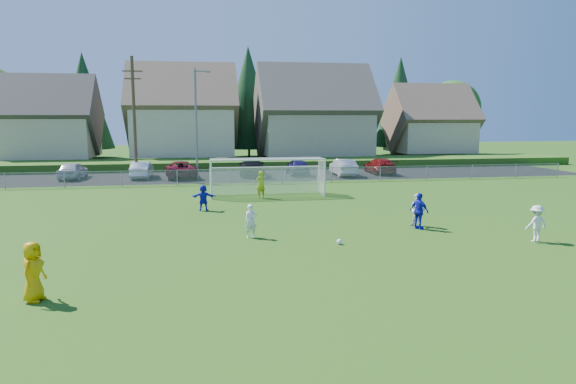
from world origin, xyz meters
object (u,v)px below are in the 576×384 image
Objects in this scene: player_white_c at (536,223)px; car_g at (380,166)px; car_a at (73,170)px; soccer_ball at (339,242)px; player_white_b at (418,210)px; car_b at (142,170)px; car_d at (252,167)px; player_blue_a at (419,211)px; car_f at (343,167)px; player_blue_b at (203,198)px; car_c at (181,169)px; soccer_goal at (267,171)px; referee at (33,272)px; goalkeeper at (261,185)px; car_e at (298,167)px; player_white_a at (251,221)px.

car_g is at bearing -101.83° from player_white_c.
soccer_ball is at bearing 125.34° from car_a.
player_white_b is (4.55, 2.67, 0.67)m from soccer_ball.
car_g is (26.58, -0.59, -0.02)m from car_a.
soccer_ball is at bearing 68.97° from car_g.
car_b is 9.31m from car_d.
player_white_c is 4.88m from player_blue_a.
car_a is (-15.89, 25.21, 0.61)m from soccer_ball.
player_white_c reaches higher than car_f.
player_blue_b reaches higher than car_c.
player_blue_a is 0.40× the size of car_a.
car_b is 0.57× the size of soccer_goal.
car_b is (-0.07, 29.59, -0.16)m from referee.
player_blue_b is at bearing 27.17° from player_blue_a.
player_white_b is 1.08× the size of player_blue_b.
goalkeeper reaches higher than soccer_ball.
player_white_c is 16.58m from goalkeeper.
player_blue_b is 0.28× the size of car_d.
car_c is (-1.71, 15.84, -0.01)m from player_blue_b.
car_d reaches higher than car_e.
car_f is at bearing 17.17° from car_g.
soccer_ball is 8.26m from player_white_c.
soccer_goal reaches higher than player_blue_a.
player_white_c is at bearing 0.16° from player_white_b.
car_c is 17.75m from car_g.
player_white_c is at bearing 114.69° from car_c.
goalkeeper reaches higher than player_white_b.
car_a is 1.01× the size of car_e.
player_white_a is 0.28× the size of car_c.
car_b is 1.01× the size of car_e.
car_a is (-20.29, 23.06, -0.12)m from player_blue_a.
soccer_goal is (0.54, 1.10, 0.75)m from goalkeeper.
player_white_b is at bearing 154.60° from player_blue_b.
car_a is at bearing -63.90° from goalkeeper.
player_white_c is (3.62, -3.61, -0.02)m from player_white_b.
car_a is 5.62m from car_b.
car_c is at bearing 3.32° from car_e.
player_blue_a is (-3.78, 3.09, 0.08)m from player_white_c.
goalkeeper is at bearing 69.76° from car_e.
player_white_a is 26.52m from car_a.
car_f is (2.57, 21.49, -0.11)m from player_blue_a.
car_b is 0.81× the size of car_d.
car_c is (-7.06, 24.49, 0.60)m from soccer_ball.
car_d reaches higher than car_a.
car_g is at bearing 43.22° from soccer_goal.
player_blue_a is 11.91m from goalkeeper.
car_g is at bearing 119.44° from player_white_b.
car_b is (-8.57, 12.45, -0.18)m from goalkeeper.
car_a is 0.88× the size of car_g.
car_e is (6.54, 23.14, -0.01)m from player_white_a.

